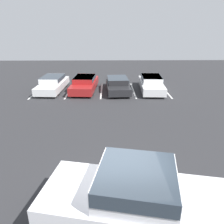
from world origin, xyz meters
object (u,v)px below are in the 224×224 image
pickup_truck (146,203)px  wheel_stop_curb (87,82)px  parked_sedan_c (118,84)px  parked_sedan_b (85,83)px  parked_sedan_d (151,83)px  parked_sedan_a (53,83)px

pickup_truck → wheel_stop_curb: bearing=111.5°
pickup_truck → wheel_stop_curb: size_ratio=3.46×
pickup_truck → parked_sedan_c: 13.53m
pickup_truck → parked_sedan_c: pickup_truck is taller
pickup_truck → parked_sedan_b: bearing=113.4°
wheel_stop_curb → parked_sedan_d: bearing=-27.9°
parked_sedan_b → wheel_stop_curb: bearing=-174.8°
parked_sedan_d → pickup_truck: bearing=-7.8°
parked_sedan_c → parked_sedan_d: size_ratio=0.92×
parked_sedan_a → parked_sedan_c: 5.54m
pickup_truck → parked_sedan_b: (-3.00, 13.81, -0.30)m
parked_sedan_a → wheel_stop_curb: bearing=140.3°
parked_sedan_a → wheel_stop_curb: (2.67, 2.85, -0.58)m
parked_sedan_b → parked_sedan_d: 5.68m
wheel_stop_curb → parked_sedan_c: bearing=-48.1°
parked_sedan_a → pickup_truck: bearing=25.9°
parked_sedan_d → wheel_stop_curb: size_ratio=2.90×
parked_sedan_a → parked_sedan_d: parked_sedan_d is taller
parked_sedan_c → wheel_stop_curb: size_ratio=2.68×
pickup_truck → wheel_stop_curb: 17.01m
pickup_truck → wheel_stop_curb: pickup_truck is taller
parked_sedan_d → parked_sedan_c: bearing=-83.8°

